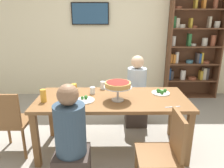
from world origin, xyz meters
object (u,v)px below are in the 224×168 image
Objects in this scene: dining_table at (112,104)px; water_glass_clear_far at (103,85)px; salad_plate_far_diner at (85,100)px; water_glass_clear_near at (92,90)px; beer_glass_amber_short at (74,89)px; chair_head_west at (11,120)px; diner_near_left at (71,148)px; deep_dish_pizza_stand at (118,85)px; bookshelf at (193,47)px; cutlery_fork_near at (173,107)px; chair_near_right at (165,151)px; cutlery_knife_near at (122,89)px; beer_glass_amber_tall at (43,96)px; diner_far_right at (136,96)px; television at (90,14)px; salad_plate_near_diner at (161,92)px; cutlery_fork_far at (71,90)px.

water_glass_clear_far reaches higher than dining_table.
salad_plate_far_diner is 2.63× the size of water_glass_clear_near.
chair_head_west is at bearing -161.67° from beer_glass_amber_short.
dining_table is at bearing 4.66° from chair_head_west.
deep_dish_pizza_stand is at bearing -37.10° from diner_near_left.
bookshelf reaches higher than cutlery_fork_near.
dining_table is 7.95× the size of salad_plate_far_diner.
salad_plate_far_diner is at bearing -163.85° from dining_table.
cutlery_knife_near is at bearing 18.90° from chair_near_right.
chair_near_right is 1.50m from beer_glass_amber_tall.
cutlery_fork_near is (0.81, -0.64, -0.05)m from water_glass_clear_far.
cutlery_knife_near is (0.40, 0.16, -0.04)m from water_glass_clear_near.
beer_glass_amber_short is 0.42m from water_glass_clear_far.
diner_near_left reaches higher than salad_plate_far_diner.
diner_far_right is 1.32× the size of chair_near_right.
beer_glass_amber_short reaches higher than salad_plate_far_diner.
water_glass_clear_far is at bearing -55.76° from diner_far_right.
dining_table is 0.82m from diner_far_right.
dining_table is 0.75m from cutlery_fork_near.
beer_glass_amber_short is at bearing -58.47° from diner_far_right.
beer_glass_amber_short is (-0.89, -0.55, 0.32)m from diner_far_right.
water_glass_clear_near is 0.23m from water_glass_clear_far.
cutlery_fork_near is (1.11, -2.40, -1.02)m from television.
diner_far_right reaches higher than deep_dish_pizza_stand.
beer_glass_amber_tall is 1.06m from cutlery_knife_near.
beer_glass_amber_short is 1.50× the size of water_glass_clear_near.
diner_far_right reaches higher than water_glass_clear_near.
salad_plate_far_diner is at bearing -178.24° from deep_dish_pizza_stand.
water_glass_clear_far is at bearing 114.22° from deep_dish_pizza_stand.
salad_plate_near_diner is 0.91m from water_glass_clear_near.
salad_plate_near_diner reaches higher than cutlery_fork_far.
beer_glass_amber_short is 1.26m from cutlery_fork_near.
deep_dish_pizza_stand is 2.51× the size of beer_glass_amber_short.
salad_plate_near_diner is at bearing 24.34° from diner_far_right.
cutlery_knife_near is at bearing -28.09° from diner_near_left.
cutlery_fork_far is at bearing 18.03° from cutlery_knife_near.
salad_plate_far_diner is (0.09, -2.20, -1.01)m from television.
chair_near_right is at bearing -92.47° from diner_near_left.
diner_near_left is at bearing -29.65° from diner_far_right.
chair_head_west reaches higher than water_glass_clear_near.
diner_near_left is 1.18m from cutlery_knife_near.
diner_far_right is 0.96m from deep_dish_pizza_stand.
salad_plate_far_diner is (-2.08, -2.11, -0.35)m from bookshelf.
beer_glass_amber_tall reaches higher than water_glass_clear_near.
salad_plate_near_diner is (0.65, 0.14, 0.10)m from dining_table.
salad_plate_near_diner reaches higher than cutlery_fork_near.
cutlery_fork_far is (-1.07, 1.06, 0.26)m from chair_near_right.
bookshelf is 1.97m from diner_far_right.
chair_head_west is at bearing -64.22° from diner_far_right.
salad_plate_near_diner is 1.32× the size of cutlery_fork_near.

